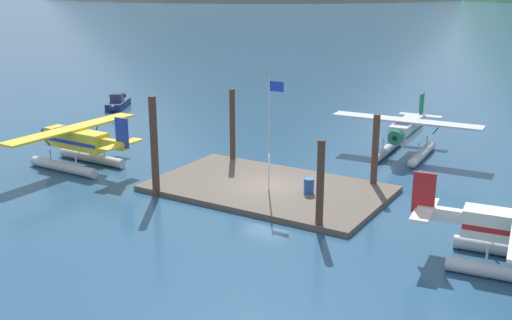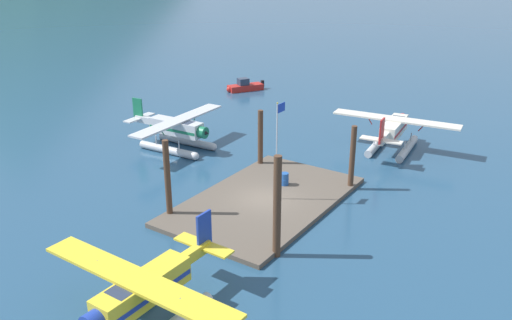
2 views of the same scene
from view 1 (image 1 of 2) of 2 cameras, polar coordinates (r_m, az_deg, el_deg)
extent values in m
plane|color=navy|center=(36.30, 1.15, -2.88)|extent=(1200.00, 1200.00, 0.00)
cube|color=brown|center=(36.26, 1.15, -2.66)|extent=(13.69, 8.22, 0.30)
cylinder|color=#4C3323|center=(35.10, -9.47, 1.20)|extent=(0.43, 0.43, 5.84)
cylinder|color=#4C3323|center=(30.11, 6.01, -2.41)|extent=(0.38, 0.38, 4.63)
cylinder|color=#4C3323|center=(41.23, -2.21, 3.14)|extent=(0.38, 0.38, 5.10)
cylinder|color=#4C3323|center=(36.80, 11.05, 0.76)|extent=(0.40, 0.40, 4.51)
cylinder|color=silver|center=(34.57, 1.23, 2.23)|extent=(0.08, 0.08, 6.45)
cube|color=#1E3DB2|center=(33.77, 1.92, 6.88)|extent=(0.90, 0.03, 0.56)
sphere|color=gold|center=(33.92, 1.26, 7.61)|extent=(0.10, 0.10, 0.10)
cylinder|color=#1E4C99|center=(34.94, 4.96, -2.44)|extent=(0.58, 0.58, 0.88)
torus|color=#1E4C99|center=(34.94, 4.96, -2.44)|extent=(0.62, 0.62, 0.04)
cylinder|color=#B7BABF|center=(29.78, 21.15, -6.42)|extent=(0.10, 0.10, 0.70)
cylinder|color=#B7BABF|center=(27.47, 20.75, -8.30)|extent=(0.10, 0.10, 0.70)
cube|color=silver|center=(28.38, 17.05, -4.85)|extent=(2.24, 0.68, 0.56)
cube|color=#B21E1E|center=(28.21, 15.39, -3.00)|extent=(1.01, 0.23, 1.90)
cube|color=silver|center=(28.44, 15.47, -4.45)|extent=(1.15, 3.27, 0.10)
cylinder|color=#B7BABF|center=(41.71, -17.50, -0.63)|extent=(5.61, 0.69, 0.64)
sphere|color=#B7BABF|center=(43.81, -19.92, -0.06)|extent=(0.64, 0.64, 0.64)
cylinder|color=#B7BABF|center=(43.30, -15.03, 0.18)|extent=(5.61, 0.69, 0.64)
sphere|color=#B7BABF|center=(45.33, -17.48, 0.70)|extent=(0.64, 0.64, 0.64)
cylinder|color=#B7BABF|center=(42.42, -18.65, 0.49)|extent=(0.10, 0.10, 0.70)
cylinder|color=#B7BABF|center=(40.65, -16.47, 0.01)|extent=(0.10, 0.10, 0.70)
cylinder|color=#B7BABF|center=(43.99, -16.18, 1.25)|extent=(0.10, 0.10, 0.70)
cylinder|color=#B7BABF|center=(42.28, -13.97, 0.82)|extent=(0.10, 0.10, 0.70)
cube|color=yellow|center=(42.08, -16.42, 1.90)|extent=(4.81, 1.29, 1.20)
cube|color=#1E389E|center=(42.10, -16.41, 1.76)|extent=(4.72, 1.30, 0.24)
cube|color=#283347|center=(42.80, -17.43, 2.50)|extent=(1.11, 1.06, 0.56)
cube|color=yellow|center=(42.15, -16.76, 2.83)|extent=(1.50, 10.41, 0.14)
cylinder|color=#1E389E|center=(40.85, -19.01, 1.73)|extent=(0.09, 0.62, 0.84)
cylinder|color=#1E389E|center=(43.66, -14.59, 3.00)|extent=(0.09, 0.62, 0.84)
cylinder|color=#1E389E|center=(44.09, -18.78, 2.33)|extent=(0.61, 0.97, 0.96)
cone|color=black|center=(44.43, -19.16, 2.40)|extent=(0.35, 0.36, 0.36)
cube|color=yellow|center=(39.75, -13.27, 1.45)|extent=(2.20, 0.46, 0.56)
cube|color=#1E389E|center=(38.93, -12.41, 2.49)|extent=(1.00, 0.13, 1.90)
cube|color=yellow|center=(39.18, -12.45, 1.44)|extent=(0.83, 3.21, 0.10)
cylinder|color=#B7BABF|center=(44.51, 15.26, 0.60)|extent=(0.94, 5.63, 0.64)
sphere|color=#B7BABF|center=(41.88, 14.37, -0.31)|extent=(0.64, 0.64, 0.64)
cylinder|color=#B7BABF|center=(45.09, 12.18, 1.01)|extent=(0.94, 5.63, 0.64)
sphere|color=#B7BABF|center=(42.50, 11.11, 0.14)|extent=(0.64, 0.64, 0.64)
cylinder|color=#B7BABF|center=(43.21, 14.96, 1.07)|extent=(0.10, 0.10, 0.70)
cylinder|color=#B7BABF|center=(45.48, 15.67, 1.77)|extent=(0.10, 0.10, 0.70)
cylinder|color=#B7BABF|center=(43.80, 11.79, 1.49)|extent=(0.10, 0.10, 0.70)
cylinder|color=#B7BABF|center=(46.05, 12.65, 2.16)|extent=(0.10, 0.10, 0.70)
cube|color=silver|center=(44.39, 13.85, 2.82)|extent=(1.49, 4.86, 1.20)
cube|color=#196B47|center=(44.41, 13.84, 2.70)|extent=(1.51, 4.76, 0.24)
cube|color=#283347|center=(43.30, 13.51, 2.96)|extent=(1.11, 1.15, 0.56)
cube|color=silver|center=(43.96, 13.81, 3.59)|extent=(10.46, 1.95, 0.14)
cylinder|color=#196B47|center=(43.57, 16.57, 2.82)|extent=(0.63, 0.11, 0.84)
cylinder|color=#196B47|center=(44.60, 11.05, 3.50)|extent=(0.63, 0.11, 0.84)
cylinder|color=#196B47|center=(41.85, 12.90, 2.08)|extent=(0.99, 0.65, 0.96)
cone|color=black|center=(41.42, 12.74, 1.94)|extent=(0.38, 0.37, 0.36)
cube|color=silver|center=(47.46, 14.86, 3.73)|extent=(0.56, 2.22, 0.56)
cube|color=#196B47|center=(48.15, 15.19, 4.91)|extent=(0.17, 1.00, 1.90)
cube|color=silver|center=(48.20, 15.09, 4.02)|extent=(3.24, 0.97, 0.10)
cube|color=navy|center=(61.60, -12.73, 5.07)|extent=(3.33, 4.40, 0.70)
sphere|color=navy|center=(59.62, -13.25, 4.67)|extent=(0.70, 0.70, 0.70)
cube|color=#283347|center=(61.18, -12.85, 5.71)|extent=(1.54, 1.58, 0.80)
cube|color=black|center=(63.72, -12.23, 5.70)|extent=(0.47, 0.45, 0.80)
camera|label=2|loc=(45.36, -44.46, 16.19)|focal=36.81mm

